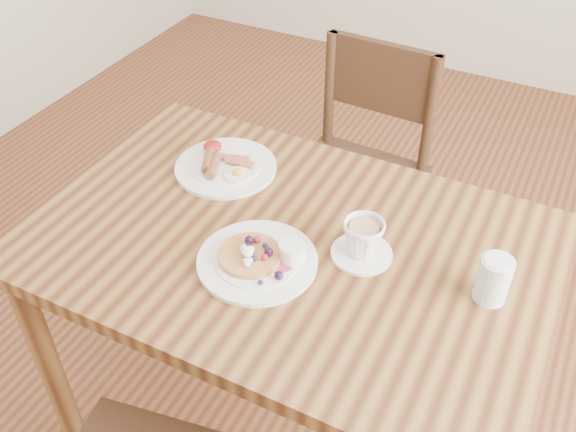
# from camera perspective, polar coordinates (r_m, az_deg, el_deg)

# --- Properties ---
(ground) EXTENTS (5.00, 5.00, 0.00)m
(ground) POSITION_cam_1_polar(r_m,az_deg,el_deg) (2.07, 0.00, -17.65)
(ground) COLOR #532C17
(ground) RESTS_ON ground
(dining_table) EXTENTS (1.20, 0.80, 0.75)m
(dining_table) POSITION_cam_1_polar(r_m,az_deg,el_deg) (1.56, 0.00, -4.75)
(dining_table) COLOR brown
(dining_table) RESTS_ON ground
(chair_far) EXTENTS (0.44, 0.44, 0.88)m
(chair_far) POSITION_cam_1_polar(r_m,az_deg,el_deg) (2.18, 6.29, 4.43)
(chair_far) COLOR #381E14
(chair_far) RESTS_ON ground
(pancake_plate) EXTENTS (0.27, 0.27, 0.06)m
(pancake_plate) POSITION_cam_1_polar(r_m,az_deg,el_deg) (1.43, -2.53, -3.79)
(pancake_plate) COLOR white
(pancake_plate) RESTS_ON dining_table
(breakfast_plate) EXTENTS (0.27, 0.27, 0.04)m
(breakfast_plate) POSITION_cam_1_polar(r_m,az_deg,el_deg) (1.71, -5.69, 4.50)
(breakfast_plate) COLOR white
(breakfast_plate) RESTS_ON dining_table
(teacup_saucer) EXTENTS (0.14, 0.14, 0.10)m
(teacup_saucer) POSITION_cam_1_polar(r_m,az_deg,el_deg) (1.43, 6.67, -2.17)
(teacup_saucer) COLOR white
(teacup_saucer) RESTS_ON dining_table
(water_glass) EXTENTS (0.07, 0.07, 0.10)m
(water_glass) POSITION_cam_1_polar(r_m,az_deg,el_deg) (1.39, 17.79, -5.39)
(water_glass) COLOR silver
(water_glass) RESTS_ON dining_table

